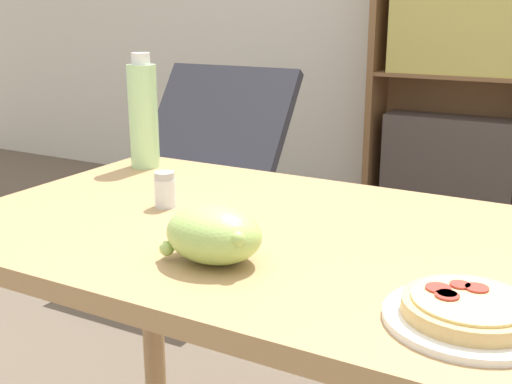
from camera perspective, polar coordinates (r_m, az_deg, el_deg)
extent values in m
cube|color=tan|center=(1.18, 0.07, -3.80)|extent=(1.11, 0.72, 0.03)
cylinder|color=tan|center=(1.81, -9.25, -9.54)|extent=(0.06, 0.06, 0.72)
cylinder|color=white|center=(0.87, 18.33, -10.67)|extent=(0.21, 0.21, 0.01)
cylinder|color=#DBB26B|center=(0.86, 18.42, -9.77)|extent=(0.17, 0.17, 0.02)
cylinder|color=#EACC7A|center=(0.86, 18.49, -9.05)|extent=(0.15, 0.15, 0.00)
cylinder|color=#A83328|center=(0.85, 16.63, -8.80)|extent=(0.03, 0.03, 0.00)
cylinder|color=#A83328|center=(0.88, 19.05, -8.07)|extent=(0.03, 0.03, 0.00)
cylinder|color=#A83328|center=(0.88, 17.68, -7.86)|extent=(0.03, 0.03, 0.00)
cylinder|color=#A83328|center=(0.85, 16.62, -8.67)|extent=(0.02, 0.02, 0.00)
cylinder|color=#A83328|center=(0.87, 15.90, -8.21)|extent=(0.03, 0.03, 0.00)
ellipsoid|color=#A8CC66|center=(1.00, -3.77, -3.75)|extent=(0.16, 0.12, 0.09)
sphere|color=#A8CC66|center=(1.03, -3.18, -2.73)|extent=(0.02, 0.02, 0.02)
sphere|color=#A8CC66|center=(1.02, -7.94, -4.99)|extent=(0.02, 0.02, 0.02)
sphere|color=#A8CC66|center=(1.01, -3.17, -3.50)|extent=(0.03, 0.03, 0.03)
sphere|color=#A8CC66|center=(1.02, -2.18, -2.56)|extent=(0.02, 0.02, 0.02)
sphere|color=#A8CC66|center=(0.94, -1.63, -4.21)|extent=(0.02, 0.02, 0.02)
sphere|color=#A8CC66|center=(1.03, -2.56, -4.00)|extent=(0.03, 0.03, 0.03)
sphere|color=#A8CC66|center=(1.04, -5.45, -2.80)|extent=(0.02, 0.02, 0.02)
cylinder|color=#B7EAA3|center=(1.60, -9.98, 6.62)|extent=(0.07, 0.07, 0.25)
cylinder|color=white|center=(1.58, -10.22, 11.59)|extent=(0.04, 0.04, 0.03)
cylinder|color=white|center=(1.28, -8.09, -0.08)|extent=(0.04, 0.04, 0.06)
cylinder|color=#B7B7BC|center=(1.27, -8.15, 1.46)|extent=(0.04, 0.04, 0.01)
cube|color=slate|center=(2.85, -5.78, -6.38)|extent=(0.61, 0.56, 0.10)
cube|color=#383842|center=(2.69, -6.94, -0.82)|extent=(0.67, 0.51, 0.14)
cube|color=#383842|center=(2.87, -3.57, 5.39)|extent=(0.67, 0.41, 0.55)
cube|color=brown|center=(3.59, 10.82, 10.46)|extent=(0.04, 0.28, 1.60)
cube|color=brown|center=(3.61, 17.89, 10.01)|extent=(0.87, 0.01, 1.60)
cube|color=brown|center=(3.64, 16.41, -2.42)|extent=(0.80, 0.27, 0.02)
cube|color=#4C423D|center=(3.54, 16.70, 1.95)|extent=(0.68, 0.20, 0.56)
cube|color=brown|center=(3.48, 17.43, 9.84)|extent=(0.80, 0.27, 0.02)
cube|color=#CCBC5B|center=(3.44, 17.77, 14.61)|extent=(0.68, 0.20, 0.56)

